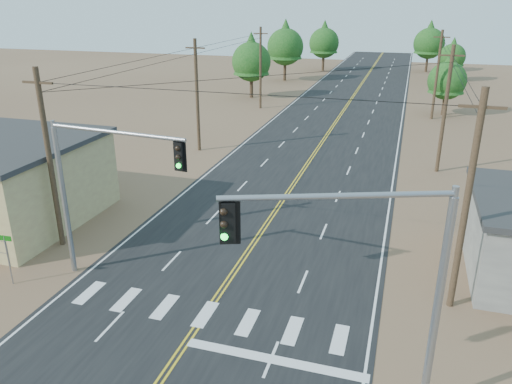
% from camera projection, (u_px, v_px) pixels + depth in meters
% --- Properties ---
extents(road, '(15.00, 200.00, 0.02)m').
position_uv_depth(road, '(306.00, 167.00, 41.89)').
color(road, black).
rests_on(road, ground).
extents(utility_pole_left_near, '(1.80, 0.30, 10.00)m').
position_uv_depth(utility_pole_left_near, '(50.00, 159.00, 26.86)').
color(utility_pole_left_near, '#4C3826').
rests_on(utility_pole_left_near, ground).
extents(utility_pole_left_mid, '(1.80, 0.30, 10.00)m').
position_uv_depth(utility_pole_left_mid, '(197.00, 95.00, 44.69)').
color(utility_pole_left_mid, '#4C3826').
rests_on(utility_pole_left_mid, ground).
extents(utility_pole_left_far, '(1.80, 0.30, 10.00)m').
position_uv_depth(utility_pole_left_far, '(261.00, 68.00, 62.51)').
color(utility_pole_left_far, '#4C3826').
rests_on(utility_pole_left_far, ground).
extents(utility_pole_right_near, '(1.80, 0.30, 10.00)m').
position_uv_depth(utility_pole_right_near, '(467.00, 203.00, 21.13)').
color(utility_pole_right_near, '#4C3826').
rests_on(utility_pole_right_near, ground).
extents(utility_pole_right_mid, '(1.80, 0.30, 10.00)m').
position_uv_depth(utility_pole_right_mid, '(445.00, 109.00, 38.96)').
color(utility_pole_right_mid, '#4C3826').
rests_on(utility_pole_right_mid, ground).
extents(utility_pole_right_far, '(1.80, 0.30, 10.00)m').
position_uv_depth(utility_pole_right_far, '(437.00, 75.00, 56.79)').
color(utility_pole_right_far, '#4C3826').
rests_on(utility_pole_right_far, ground).
extents(signal_mast_left, '(7.16, 1.07, 7.93)m').
position_uv_depth(signal_mast_left, '(95.00, 177.00, 23.23)').
color(signal_mast_left, gray).
rests_on(signal_mast_left, ground).
extents(signal_mast_right, '(6.62, 2.73, 8.16)m').
position_uv_depth(signal_mast_right, '(379.00, 268.00, 15.15)').
color(signal_mast_right, gray).
rests_on(signal_mast_right, ground).
extents(street_sign, '(0.79, 0.07, 2.65)m').
position_uv_depth(street_sign, '(7.00, 252.00, 24.07)').
color(street_sign, gray).
rests_on(street_sign, ground).
extents(tree_left_near, '(5.42, 5.42, 9.04)m').
position_uv_depth(tree_left_near, '(251.00, 58.00, 69.32)').
color(tree_left_near, '#3F2D1E').
rests_on(tree_left_near, ground).
extents(tree_left_mid, '(6.10, 6.10, 10.17)m').
position_uv_depth(tree_left_mid, '(285.00, 43.00, 83.81)').
color(tree_left_mid, '#3F2D1E').
rests_on(tree_left_mid, ground).
extents(tree_left_far, '(5.70, 5.70, 9.50)m').
position_uv_depth(tree_left_far, '(324.00, 40.00, 95.71)').
color(tree_left_far, '#3F2D1E').
rests_on(tree_left_far, ground).
extents(tree_right_near, '(4.47, 4.47, 7.45)m').
position_uv_depth(tree_right_near, '(448.00, 77.00, 58.96)').
color(tree_right_near, '#3F2D1E').
rests_on(tree_right_near, ground).
extents(tree_right_mid, '(4.37, 4.37, 7.28)m').
position_uv_depth(tree_right_mid, '(453.00, 54.00, 83.97)').
color(tree_right_mid, '#3F2D1E').
rests_on(tree_right_mid, ground).
extents(tree_right_far, '(5.75, 5.75, 9.58)m').
position_uv_depth(tree_right_far, '(429.00, 40.00, 94.25)').
color(tree_right_far, '#3F2D1E').
rests_on(tree_right_far, ground).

